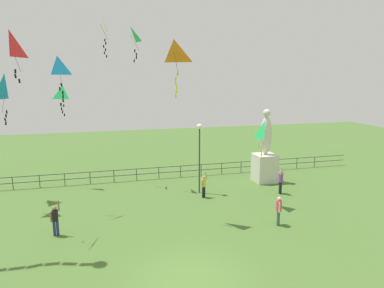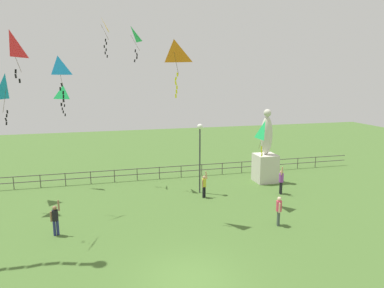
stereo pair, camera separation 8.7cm
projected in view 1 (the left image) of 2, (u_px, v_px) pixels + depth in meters
ground_plane at (190, 279)px, 13.75m from camera, size 80.00×80.00×0.00m
statue_monument at (265, 158)px, 26.30m from camera, size 1.57×1.57×5.54m
lamppost at (199, 144)px, 23.37m from camera, size 0.36×0.36×4.80m
person_0 at (204, 185)px, 22.91m from camera, size 0.45×0.32×1.75m
person_1 at (281, 180)px, 23.62m from camera, size 0.33×0.50×1.96m
person_2 at (55, 218)px, 17.37m from camera, size 0.49×0.29×1.84m
person_3 at (279, 209)px, 18.60m from camera, size 0.30×0.46×1.61m
kite_0 at (10, 45)px, 16.02m from camera, size 0.80×1.20×2.41m
kite_1 at (63, 93)px, 24.38m from camera, size 0.99×0.79×2.16m
kite_2 at (174, 54)px, 17.61m from camera, size 1.26×1.13×2.89m
kite_3 at (58, 68)px, 19.40m from camera, size 0.98×0.82×2.77m
kite_4 at (6, 88)px, 19.54m from camera, size 0.82×0.91×2.92m
kite_5 at (265, 131)px, 20.80m from camera, size 0.60×0.90×2.17m
kite_6 at (101, 26)px, 24.19m from camera, size 0.82×0.85×2.77m
kite_7 at (131, 36)px, 23.27m from camera, size 0.98×0.95×2.29m
waterfront_railing at (139, 172)px, 26.81m from camera, size 36.00×0.06×0.95m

